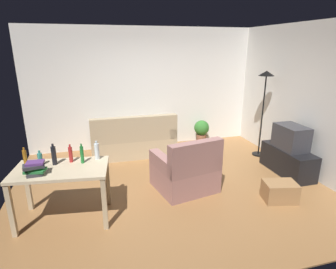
{
  "coord_description": "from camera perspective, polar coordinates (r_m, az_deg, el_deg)",
  "views": [
    {
      "loc": [
        -1.18,
        -4.15,
        2.28
      ],
      "look_at": [
        0.1,
        0.5,
        0.75
      ],
      "focal_mm": 29.85,
      "sensor_mm": 36.0,
      "label": 1
    }
  ],
  "objects": [
    {
      "name": "ground_plane",
      "position": [
        4.89,
        0.44,
        -10.36
      ],
      "size": [
        5.2,
        4.4,
        0.02
      ],
      "primitive_type": "cube",
      "color": "olive"
    },
    {
      "name": "wall_rear",
      "position": [
        6.53,
        -4.89,
        9.34
      ],
      "size": [
        5.2,
        0.1,
        2.7
      ],
      "primitive_type": "cube",
      "color": "silver",
      "rests_on": "ground_plane"
    },
    {
      "name": "wall_right",
      "position": [
        5.69,
        26.71,
        6.33
      ],
      "size": [
        0.1,
        4.4,
        2.7
      ],
      "primitive_type": "cube",
      "color": "silver",
      "rests_on": "ground_plane"
    },
    {
      "name": "couch",
      "position": [
        6.12,
        -7.08,
        -1.35
      ],
      "size": [
        1.78,
        0.84,
        0.92
      ],
      "rotation": [
        0.0,
        0.0,
        3.14
      ],
      "color": "tan",
      "rests_on": "ground_plane"
    },
    {
      "name": "tv_stand",
      "position": [
        5.68,
        23.24,
        -4.95
      ],
      "size": [
        0.44,
        1.1,
        0.48
      ],
      "rotation": [
        0.0,
        0.0,
        1.57
      ],
      "color": "black",
      "rests_on": "ground_plane"
    },
    {
      "name": "tv",
      "position": [
        5.54,
        23.84,
        -0.53
      ],
      "size": [
        0.41,
        0.6,
        0.44
      ],
      "rotation": [
        0.0,
        0.0,
        1.57
      ],
      "color": "#2D2D33",
      "rests_on": "tv_stand"
    },
    {
      "name": "torchiere_lamp",
      "position": [
        6.11,
        19.16,
        8.48
      ],
      "size": [
        0.32,
        0.32,
        1.81
      ],
      "color": "black",
      "rests_on": "ground_plane"
    },
    {
      "name": "desk",
      "position": [
        3.98,
        -20.91,
        -7.83
      ],
      "size": [
        1.28,
        0.85,
        0.76
      ],
      "rotation": [
        0.0,
        0.0,
        -0.13
      ],
      "color": "#C6B28E",
      "rests_on": "ground_plane"
    },
    {
      "name": "potted_plant",
      "position": [
        6.84,
        6.86,
        0.9
      ],
      "size": [
        0.36,
        0.36,
        0.57
      ],
      "color": "brown",
      "rests_on": "ground_plane"
    },
    {
      "name": "armchair",
      "position": [
        4.62,
        3.71,
        -7.54
      ],
      "size": [
        1.05,
        1.0,
        0.92
      ],
      "rotation": [
        0.0,
        0.0,
        3.34
      ],
      "color": "#996B66",
      "rests_on": "ground_plane"
    },
    {
      "name": "storage_box",
      "position": [
        4.7,
        21.84,
        -10.73
      ],
      "size": [
        0.54,
        0.44,
        0.3
      ],
      "primitive_type": "cube",
      "rotation": [
        0.0,
        0.0,
        -0.22
      ],
      "color": "olive",
      "rests_on": "ground_plane"
    },
    {
      "name": "bottle_amber",
      "position": [
        4.12,
        -27.14,
        -4.33
      ],
      "size": [
        0.05,
        0.05,
        0.27
      ],
      "color": "#9E6019",
      "rests_on": "desk"
    },
    {
      "name": "bottle_tall",
      "position": [
        4.09,
        -24.64,
        -4.57
      ],
      "size": [
        0.06,
        0.06,
        0.21
      ],
      "color": "teal",
      "rests_on": "desk"
    },
    {
      "name": "bottle_dark",
      "position": [
        4.03,
        -22.27,
        -3.96
      ],
      "size": [
        0.06,
        0.06,
        0.29
      ],
      "color": "black",
      "rests_on": "desk"
    },
    {
      "name": "bottle_red",
      "position": [
        4.04,
        -19.26,
        -3.84
      ],
      "size": [
        0.05,
        0.05,
        0.25
      ],
      "color": "#AD2323",
      "rests_on": "desk"
    },
    {
      "name": "bottle_green",
      "position": [
        3.95,
        -17.15,
        -3.93
      ],
      "size": [
        0.05,
        0.05,
        0.28
      ],
      "color": "#1E722D",
      "rests_on": "desk"
    },
    {
      "name": "bottle_clear",
      "position": [
        4.03,
        -14.32,
        -3.32
      ],
      "size": [
        0.07,
        0.07,
        0.27
      ],
      "color": "silver",
      "rests_on": "desk"
    },
    {
      "name": "book_stack",
      "position": [
        3.82,
        -25.53,
        -6.26
      ],
      "size": [
        0.28,
        0.21,
        0.17
      ],
      "color": "#333338",
      "rests_on": "desk"
    }
  ]
}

